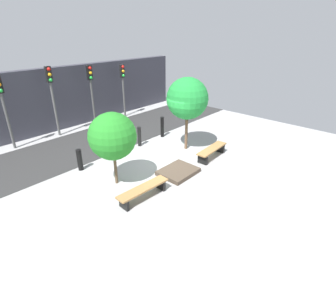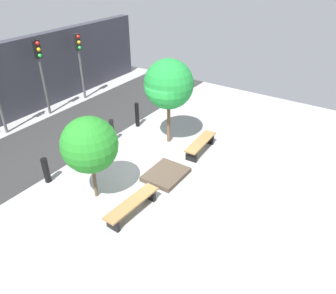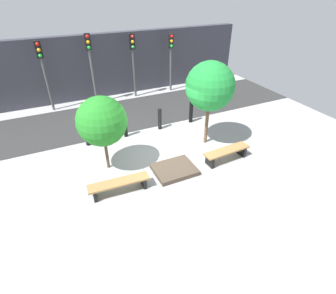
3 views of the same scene
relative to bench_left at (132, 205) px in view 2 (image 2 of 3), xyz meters
The scene contains 14 objects.
ground_plane 2.39m from the bench_left, 29.18° to the left, with size 18.00×18.00×0.00m, color #9C9C9C.
road_strip 5.84m from the bench_left, 69.26° to the left, with size 18.00×3.73×0.01m, color #2D2D2D.
building_facade 8.91m from the bench_left, 76.42° to the left, with size 16.20×0.50×3.40m, color #33333D.
bench_left is the anchor object (origin of this frame).
bench_right 4.13m from the bench_left, ahead, with size 1.88×0.54×0.46m.
planter_bed 2.09m from the bench_left, ahead, with size 1.45×1.18×0.16m, color #4A3C30.
tree_behind_left_bench 2.13m from the bench_left, 90.00° to the left, with size 1.68×1.68×2.71m.
tree_behind_right_bench 4.86m from the bench_left, 19.43° to the left, with size 1.87×1.87×3.36m.
bollard_far_left 3.36m from the bench_left, 96.09° to the left, with size 0.21×0.21×0.90m, color black.
bollard_left 3.57m from the bench_left, 69.35° to the left, with size 0.17×0.17×1.05m, color black.
bollard_center 4.41m from the bench_left, 49.29° to the left, with size 0.18×0.18×0.97m, color black.
bollard_right 5.60m from the bench_left, 36.65° to the left, with size 0.18×0.18×1.08m, color black.
traffic_light_mid_east 8.50m from the bench_left, 67.17° to the left, with size 0.28×0.27×3.41m.
traffic_light_east 9.57m from the bench_left, 54.25° to the left, with size 0.28×0.27×3.27m.
Camera 2 is at (-7.54, -6.06, 6.70)m, focal length 35.00 mm.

